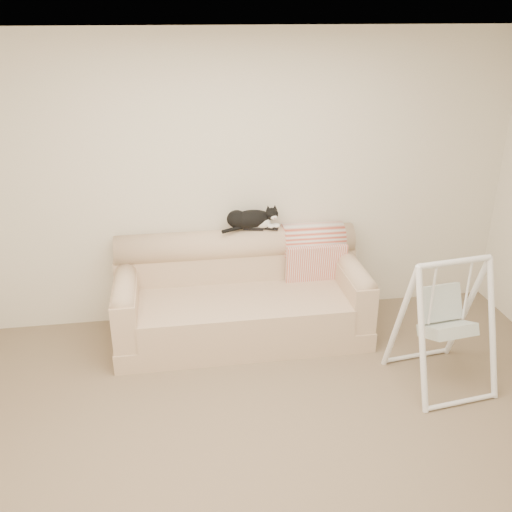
{
  "coord_description": "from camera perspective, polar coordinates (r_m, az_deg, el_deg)",
  "views": [
    {
      "loc": [
        -0.62,
        -2.87,
        2.74
      ],
      "look_at": [
        0.03,
        1.27,
        0.9
      ],
      "focal_mm": 40.0,
      "sensor_mm": 36.0,
      "label": 1
    }
  ],
  "objects": [
    {
      "name": "sofa",
      "position": [
        5.11,
        -1.56,
        -4.13
      ],
      "size": [
        2.2,
        0.93,
        0.9
      ],
      "color": "#C2AC8B",
      "rests_on": "ground"
    },
    {
      "name": "remote_a",
      "position": [
        5.12,
        -0.28,
        2.79
      ],
      "size": [
        0.19,
        0.08,
        0.03
      ],
      "color": "black",
      "rests_on": "sofa"
    },
    {
      "name": "ground_plane",
      "position": [
        4.02,
        2.56,
        -19.32
      ],
      "size": [
        5.0,
        5.0,
        0.0
      ],
      "primitive_type": "plane",
      "color": "brown",
      "rests_on": "ground"
    },
    {
      "name": "remote_b",
      "position": [
        5.13,
        1.28,
        2.83
      ],
      "size": [
        0.18,
        0.11,
        0.02
      ],
      "color": "black",
      "rests_on": "sofa"
    },
    {
      "name": "throw_blanket",
      "position": [
        5.28,
        5.71,
        1.19
      ],
      "size": [
        0.56,
        0.38,
        0.58
      ],
      "color": "#CB4E37",
      "rests_on": "sofa"
    },
    {
      "name": "tuxedo_cat",
      "position": [
        5.09,
        -0.51,
        3.74
      ],
      "size": [
        0.54,
        0.25,
        0.21
      ],
      "color": "black",
      "rests_on": "sofa"
    },
    {
      "name": "baby_swing",
      "position": [
        4.61,
        18.37,
        -6.25
      ],
      "size": [
        0.73,
        0.76,
        1.06
      ],
      "color": "white",
      "rests_on": "ground"
    },
    {
      "name": "room_shell",
      "position": [
        3.18,
        3.05,
        1.24
      ],
      "size": [
        5.04,
        4.04,
        2.6
      ],
      "color": "beige",
      "rests_on": "ground"
    }
  ]
}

